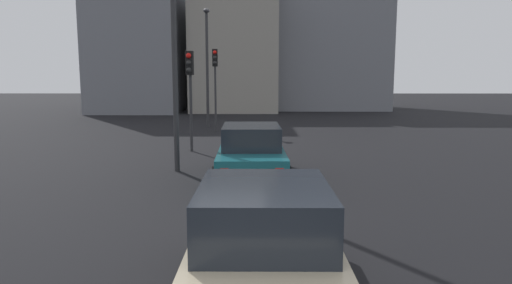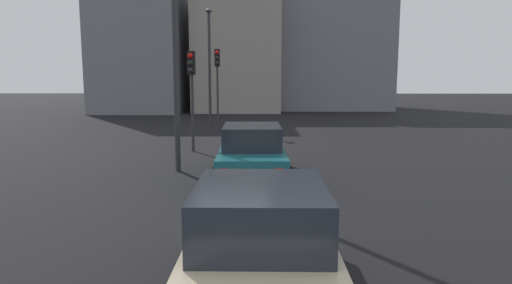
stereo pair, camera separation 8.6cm
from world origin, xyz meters
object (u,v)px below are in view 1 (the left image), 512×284
at_px(car_teal_lead, 251,153).
at_px(traffic_light_near_left, 215,73).
at_px(street_lamp_far, 173,7).
at_px(traffic_light_near_right, 190,80).
at_px(car_beige_second, 264,248).
at_px(street_lamp_kerbside, 207,58).

bearing_deg(car_teal_lead, traffic_light_near_left, 9.02).
bearing_deg(street_lamp_far, car_teal_lead, -114.62).
height_order(traffic_light_near_right, street_lamp_far, street_lamp_far).
relative_size(traffic_light_near_left, traffic_light_near_right, 1.12).
height_order(car_beige_second, street_lamp_far, street_lamp_far).
xyz_separation_m(traffic_light_near_left, street_lamp_kerbside, (2.19, 0.66, 0.88)).
height_order(traffic_light_near_left, street_lamp_far, street_lamp_far).
bearing_deg(traffic_light_near_right, traffic_light_near_left, -175.24).
bearing_deg(street_lamp_kerbside, street_lamp_far, -177.94).
bearing_deg(traffic_light_near_right, street_lamp_far, 9.58).
distance_m(traffic_light_near_left, street_lamp_far, 10.35).
relative_size(car_teal_lead, traffic_light_near_left, 1.09).
height_order(car_beige_second, traffic_light_near_left, traffic_light_near_left).
bearing_deg(traffic_light_near_left, car_teal_lead, 6.83).
bearing_deg(street_lamp_far, traffic_light_near_right, 1.87).
bearing_deg(street_lamp_kerbside, traffic_light_near_left, -163.17).
height_order(car_beige_second, street_lamp_kerbside, street_lamp_kerbside).
height_order(traffic_light_near_left, traffic_light_near_right, traffic_light_near_left).
distance_m(traffic_light_near_right, street_lamp_far, 4.25).
relative_size(car_beige_second, street_lamp_far, 0.50).
distance_m(car_beige_second, street_lamp_kerbside, 21.08).
bearing_deg(traffic_light_near_left, car_beige_second, 3.65).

